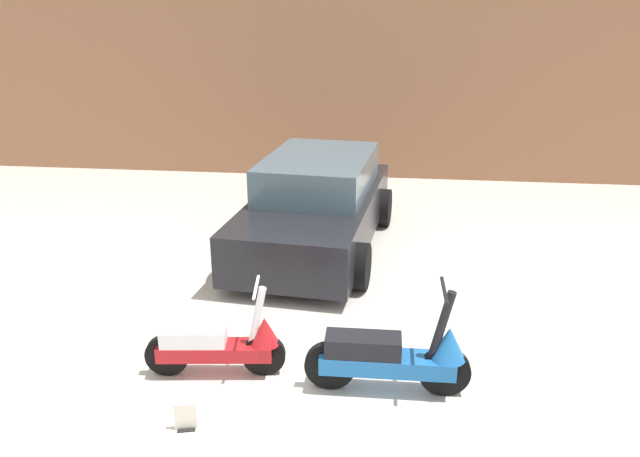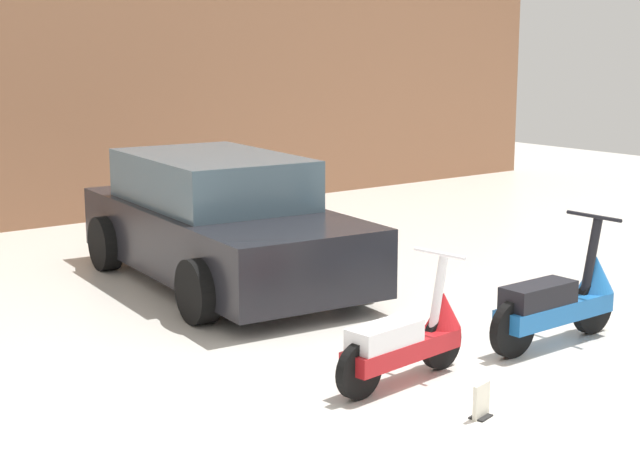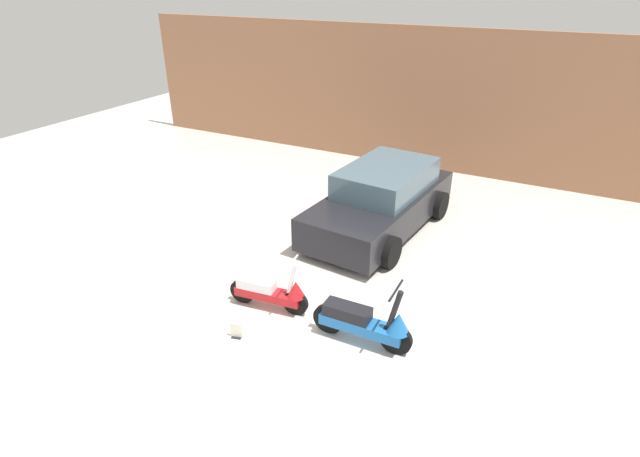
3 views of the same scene
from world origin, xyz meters
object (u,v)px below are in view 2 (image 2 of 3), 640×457
scooter_front_right (560,300)px  placard_near_left_scooter (481,403)px  car_rear_left (220,222)px  scooter_front_left (408,338)px

scooter_front_right → placard_near_left_scooter: scooter_front_right is taller
car_rear_left → placard_near_left_scooter: bearing=-2.1°
scooter_front_left → placard_near_left_scooter: scooter_front_left is taller
scooter_front_left → placard_near_left_scooter: bearing=-103.1°
car_rear_left → placard_near_left_scooter: 4.65m
placard_near_left_scooter → scooter_front_right: bearing=23.4°
car_rear_left → placard_near_left_scooter: size_ratio=16.67×
car_rear_left → scooter_front_right: bearing=23.7°
scooter_front_right → placard_near_left_scooter: (-1.85, -0.80, -0.29)m
car_rear_left → placard_near_left_scooter: car_rear_left is taller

